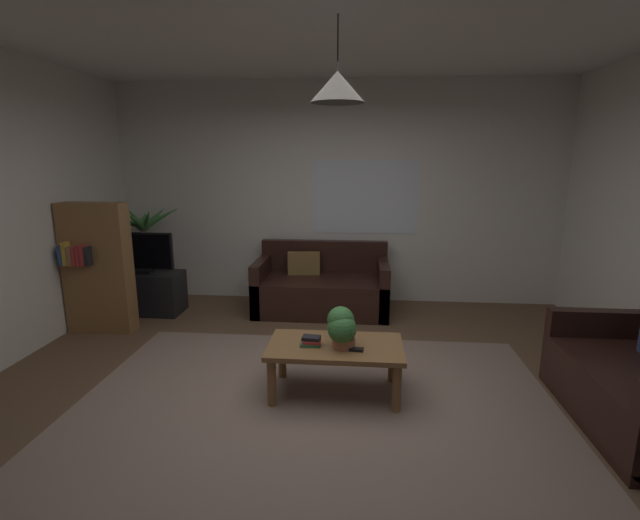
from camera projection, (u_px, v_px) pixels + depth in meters
The scene contains 18 objects.
floor at pixel (317, 399), 3.59m from camera, with size 5.67×5.21×0.02m, color brown.
rug at pixel (314, 411), 3.39m from camera, with size 3.68×2.87×0.01m, color gray.
wall_back at pixel (336, 194), 5.84m from camera, with size 5.79×0.06×2.80m, color silver.
ceiling at pixel (316, 8), 2.97m from camera, with size 5.67×5.21×0.02m, color white.
window_pane at pixel (366, 197), 5.78m from camera, with size 1.33×0.01×0.93m, color white.
couch_under_window at pixel (322, 289), 5.59m from camera, with size 1.60×0.85×0.82m.
coffee_table at pixel (335, 353), 3.59m from camera, with size 1.06×0.59×0.42m.
book_on_table_0 at pixel (310, 344), 3.54m from camera, with size 0.16×0.08×0.03m, color #387247.
book_on_table_1 at pixel (312, 342), 3.54m from camera, with size 0.14×0.09×0.02m, color #B22D2D.
book_on_table_2 at pixel (311, 338), 3.54m from camera, with size 0.14×0.09×0.03m, color black.
remote_on_table_0 at pixel (343, 343), 3.58m from camera, with size 0.05×0.16×0.02m, color black.
remote_on_table_1 at pixel (353, 349), 3.46m from camera, with size 0.05×0.16×0.02m, color black.
potted_plant_on_table at pixel (342, 327), 3.48m from camera, with size 0.23×0.26×0.32m.
tv_stand at pixel (145, 292), 5.53m from camera, with size 0.90×0.44×0.50m, color black.
tv at pixel (141, 253), 5.40m from camera, with size 0.78×0.16×0.49m.
potted_palm_corner at pixel (146, 255), 5.91m from camera, with size 0.92×0.84×1.27m.
bookshelf_corner at pixel (97, 268), 4.83m from camera, with size 0.70×0.31×1.40m.
pendant_lamp at pixel (337, 87), 3.15m from camera, with size 0.38×0.38×0.57m.
Camera 1 is at (0.32, -3.24, 1.85)m, focal length 25.52 mm.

